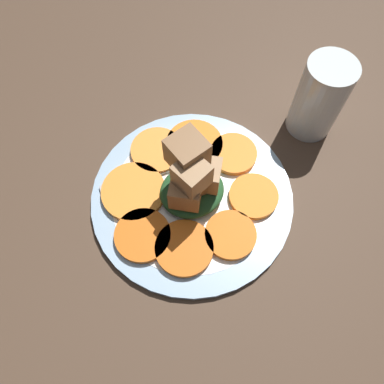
{
  "coord_description": "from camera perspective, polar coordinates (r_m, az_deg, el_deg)",
  "views": [
    {
      "loc": [
        8.57,
        19.81,
        48.83
      ],
      "look_at": [
        0.0,
        0.0,
        4.1
      ],
      "focal_mm": 35.0,
      "sensor_mm": 36.0,
      "label": 1
    }
  ],
  "objects": [
    {
      "name": "table_slab",
      "position": [
        0.52,
        0.0,
        -1.47
      ],
      "size": [
        120.0,
        120.0,
        2.0
      ],
      "primitive_type": "cube",
      "color": "#4C3828",
      "rests_on": "ground"
    },
    {
      "name": "plate",
      "position": [
        0.51,
        0.0,
        -0.77
      ],
      "size": [
        27.35,
        27.35,
        1.05
      ],
      "color": "#99B7D1",
      "rests_on": "table_slab"
    },
    {
      "name": "carrot_slice_0",
      "position": [
        0.48,
        5.88,
        -6.52
      ],
      "size": [
        6.63,
        6.63,
        0.85
      ],
      "primitive_type": "cylinder",
      "color": "orange",
      "rests_on": "plate"
    },
    {
      "name": "carrot_slice_1",
      "position": [
        0.51,
        9.36,
        -0.64
      ],
      "size": [
        6.62,
        6.62,
        0.85
      ],
      "primitive_type": "cylinder",
      "color": "orange",
      "rests_on": "plate"
    },
    {
      "name": "carrot_slice_2",
      "position": [
        0.54,
        6.33,
        5.8
      ],
      "size": [
        6.63,
        6.63,
        0.85
      ],
      "primitive_type": "cylinder",
      "color": "orange",
      "rests_on": "plate"
    },
    {
      "name": "carrot_slice_3",
      "position": [
        0.54,
        0.36,
        7.29
      ],
      "size": [
        8.11,
        8.11,
        0.85
      ],
      "primitive_type": "cylinder",
      "color": "orange",
      "rests_on": "plate"
    },
    {
      "name": "carrot_slice_4",
      "position": [
        0.54,
        -5.37,
        6.34
      ],
      "size": [
        7.42,
        7.42,
        0.85
      ],
      "primitive_type": "cylinder",
      "color": "orange",
      "rests_on": "plate"
    },
    {
      "name": "carrot_slice_5",
      "position": [
        0.51,
        -8.91,
        0.07
      ],
      "size": [
        8.65,
        8.65,
        0.85
      ],
      "primitive_type": "cylinder",
      "color": "orange",
      "rests_on": "plate"
    },
    {
      "name": "carrot_slice_6",
      "position": [
        0.48,
        -7.53,
        -6.55
      ],
      "size": [
        7.23,
        7.23,
        0.85
      ],
      "primitive_type": "cylinder",
      "color": "orange",
      "rests_on": "plate"
    },
    {
      "name": "carrot_slice_7",
      "position": [
        0.47,
        -1.2,
        -8.54
      ],
      "size": [
        7.41,
        7.41,
        0.85
      ],
      "primitive_type": "cylinder",
      "color": "orange",
      "rests_on": "plate"
    },
    {
      "name": "center_pile",
      "position": [
        0.47,
        0.27,
        1.83
      ],
      "size": [
        8.71,
        7.78,
        10.81
      ],
      "color": "#235128",
      "rests_on": "plate"
    },
    {
      "name": "fork",
      "position": [
        0.52,
        -3.4,
        3.63
      ],
      "size": [
        19.01,
        2.84,
        0.4
      ],
      "rotation": [
        0.0,
        0.0,
        -0.06
      ],
      "color": "#B2B2B7",
      "rests_on": "plate"
    },
    {
      "name": "water_glass",
      "position": [
        0.56,
        18.86,
        13.37
      ],
      "size": [
        6.71,
        6.71,
        12.0
      ],
      "color": "silver",
      "rests_on": "table_slab"
    }
  ]
}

